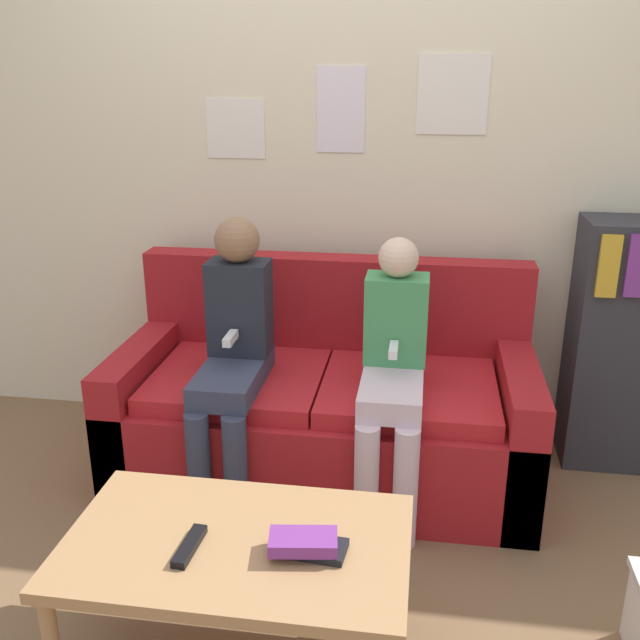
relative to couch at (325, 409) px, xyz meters
The scene contains 9 objects.
ground_plane 0.60m from the couch, 90.00° to the right, with size 10.00×10.00×0.00m, color brown.
wall_back 1.13m from the couch, 90.00° to the left, with size 8.00×0.07×2.60m.
couch is the anchor object (origin of this frame).
coffee_table 1.09m from the couch, 94.86° to the right, with size 0.96×0.58×0.42m.
person_left 0.51m from the couch, 150.39° to the right, with size 0.24×0.55×1.11m.
person_right 0.46m from the couch, 34.91° to the right, with size 0.24×0.55×1.06m.
tv_remote 1.17m from the couch, 100.20° to the right, with size 0.05×0.17×0.02m.
book_stack 1.13m from the couch, 84.49° to the right, with size 0.22×0.14×0.06m.
bookshelf 1.31m from the couch, 13.01° to the left, with size 0.46×0.32×1.08m.
Camera 1 is at (0.39, -2.16, 1.65)m, focal length 40.00 mm.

